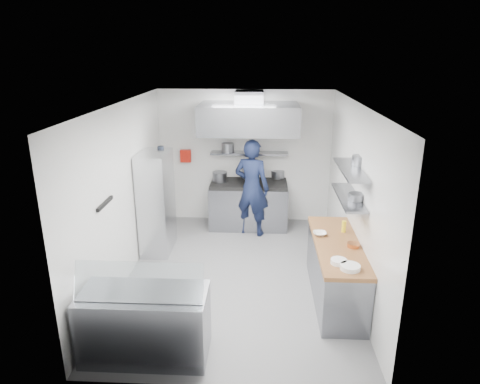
# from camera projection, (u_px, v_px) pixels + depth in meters

# --- Properties ---
(floor) EXTENTS (5.00, 5.00, 0.00)m
(floor) POSITION_uv_depth(u_px,v_px,m) (238.00, 275.00, 7.10)
(floor) COLOR slate
(floor) RESTS_ON ground
(ceiling) EXTENTS (5.00, 5.00, 0.00)m
(ceiling) POSITION_uv_depth(u_px,v_px,m) (238.00, 104.00, 6.22)
(ceiling) COLOR silver
(ceiling) RESTS_ON wall_back
(wall_back) EXTENTS (3.60, 2.80, 0.02)m
(wall_back) POSITION_uv_depth(u_px,v_px,m) (245.00, 157.00, 9.03)
(wall_back) COLOR white
(wall_back) RESTS_ON floor
(wall_front) EXTENTS (3.60, 2.80, 0.02)m
(wall_front) POSITION_uv_depth(u_px,v_px,m) (223.00, 275.00, 4.29)
(wall_front) COLOR white
(wall_front) RESTS_ON floor
(wall_left) EXTENTS (2.80, 5.00, 0.02)m
(wall_left) POSITION_uv_depth(u_px,v_px,m) (124.00, 193.00, 6.75)
(wall_left) COLOR white
(wall_left) RESTS_ON floor
(wall_right) EXTENTS (2.80, 5.00, 0.02)m
(wall_right) POSITION_uv_depth(u_px,v_px,m) (355.00, 197.00, 6.57)
(wall_right) COLOR white
(wall_right) RESTS_ON floor
(gas_range) EXTENTS (1.60, 0.80, 0.90)m
(gas_range) POSITION_uv_depth(u_px,v_px,m) (249.00, 206.00, 8.95)
(gas_range) COLOR gray
(gas_range) RESTS_ON floor
(cooktop) EXTENTS (1.57, 0.78, 0.06)m
(cooktop) POSITION_uv_depth(u_px,v_px,m) (249.00, 184.00, 8.79)
(cooktop) COLOR black
(cooktop) RESTS_ON gas_range
(stock_pot_left) EXTENTS (0.30, 0.30, 0.20)m
(stock_pot_left) POSITION_uv_depth(u_px,v_px,m) (220.00, 177.00, 8.84)
(stock_pot_left) COLOR slate
(stock_pot_left) RESTS_ON cooktop
(stock_pot_mid) EXTENTS (0.36, 0.36, 0.24)m
(stock_pot_mid) POSITION_uv_depth(u_px,v_px,m) (250.00, 172.00, 9.07)
(stock_pot_mid) COLOR slate
(stock_pot_mid) RESTS_ON cooktop
(stock_pot_right) EXTENTS (0.27, 0.27, 0.16)m
(stock_pot_right) POSITION_uv_depth(u_px,v_px,m) (278.00, 174.00, 9.07)
(stock_pot_right) COLOR slate
(stock_pot_right) RESTS_ON cooktop
(over_range_shelf) EXTENTS (1.60, 0.30, 0.04)m
(over_range_shelf) POSITION_uv_depth(u_px,v_px,m) (249.00, 153.00, 8.84)
(over_range_shelf) COLOR gray
(over_range_shelf) RESTS_ON wall_back
(shelf_pot_a) EXTENTS (0.26, 0.26, 0.18)m
(shelf_pot_a) POSITION_uv_depth(u_px,v_px,m) (228.00, 147.00, 8.86)
(shelf_pot_a) COLOR slate
(shelf_pot_a) RESTS_ON over_range_shelf
(extractor_hood) EXTENTS (1.90, 1.15, 0.55)m
(extractor_hood) POSITION_uv_depth(u_px,v_px,m) (249.00, 118.00, 8.20)
(extractor_hood) COLOR gray
(extractor_hood) RESTS_ON wall_back
(hood_duct) EXTENTS (0.55, 0.55, 0.24)m
(hood_duct) POSITION_uv_depth(u_px,v_px,m) (249.00, 97.00, 8.29)
(hood_duct) COLOR slate
(hood_duct) RESTS_ON extractor_hood
(red_firebox) EXTENTS (0.22, 0.10, 0.26)m
(red_firebox) POSITION_uv_depth(u_px,v_px,m) (186.00, 156.00, 9.03)
(red_firebox) COLOR red
(red_firebox) RESTS_ON wall_back
(chef) EXTENTS (0.82, 0.68, 1.94)m
(chef) POSITION_uv_depth(u_px,v_px,m) (252.00, 188.00, 8.41)
(chef) COLOR #111935
(chef) RESTS_ON floor
(wire_rack) EXTENTS (0.50, 0.90, 1.85)m
(wire_rack) POSITION_uv_depth(u_px,v_px,m) (157.00, 203.00, 7.73)
(wire_rack) COLOR silver
(wire_rack) RESTS_ON floor
(rack_bin_a) EXTENTS (0.18, 0.22, 0.20)m
(rack_bin_a) POSITION_uv_depth(u_px,v_px,m) (159.00, 206.00, 7.93)
(rack_bin_a) COLOR white
(rack_bin_a) RESTS_ON wire_rack
(rack_bin_b) EXTENTS (0.14, 0.17, 0.16)m
(rack_bin_b) POSITION_uv_depth(u_px,v_px,m) (163.00, 174.00, 8.18)
(rack_bin_b) COLOR yellow
(rack_bin_b) RESTS_ON wire_rack
(rack_jar) EXTENTS (0.12, 0.12, 0.18)m
(rack_jar) POSITION_uv_depth(u_px,v_px,m) (161.00, 151.00, 7.78)
(rack_jar) COLOR black
(rack_jar) RESTS_ON wire_rack
(knife_strip) EXTENTS (0.04, 0.55, 0.05)m
(knife_strip) POSITION_uv_depth(u_px,v_px,m) (105.00, 204.00, 5.85)
(knife_strip) COLOR black
(knife_strip) RESTS_ON wall_left
(prep_counter_base) EXTENTS (0.62, 2.00, 0.84)m
(prep_counter_base) POSITION_uv_depth(u_px,v_px,m) (335.00, 272.00, 6.33)
(prep_counter_base) COLOR gray
(prep_counter_base) RESTS_ON floor
(prep_counter_top) EXTENTS (0.65, 2.04, 0.06)m
(prep_counter_top) POSITION_uv_depth(u_px,v_px,m) (338.00, 245.00, 6.19)
(prep_counter_top) COLOR brown
(prep_counter_top) RESTS_ON prep_counter_base
(plate_stack_a) EXTENTS (0.26, 0.26, 0.06)m
(plate_stack_a) POSITION_uv_depth(u_px,v_px,m) (350.00, 267.00, 5.42)
(plate_stack_a) COLOR white
(plate_stack_a) RESTS_ON prep_counter_top
(plate_stack_b) EXTENTS (0.21, 0.21, 0.06)m
(plate_stack_b) POSITION_uv_depth(u_px,v_px,m) (339.00, 261.00, 5.57)
(plate_stack_b) COLOR white
(plate_stack_b) RESTS_ON prep_counter_top
(copper_pan) EXTENTS (0.17, 0.17, 0.06)m
(copper_pan) POSITION_uv_depth(u_px,v_px,m) (353.00, 245.00, 6.04)
(copper_pan) COLOR #D2773B
(copper_pan) RESTS_ON prep_counter_top
(squeeze_bottle) EXTENTS (0.06, 0.06, 0.18)m
(squeeze_bottle) POSITION_uv_depth(u_px,v_px,m) (344.00, 227.00, 6.52)
(squeeze_bottle) COLOR yellow
(squeeze_bottle) RESTS_ON prep_counter_top
(mixing_bowl) EXTENTS (0.20, 0.20, 0.05)m
(mixing_bowl) POSITION_uv_depth(u_px,v_px,m) (320.00, 234.00, 6.43)
(mixing_bowl) COLOR white
(mixing_bowl) RESTS_ON prep_counter_top
(wall_shelf_lower) EXTENTS (0.30, 1.30, 0.04)m
(wall_shelf_lower) POSITION_uv_depth(u_px,v_px,m) (348.00, 197.00, 6.26)
(wall_shelf_lower) COLOR gray
(wall_shelf_lower) RESTS_ON wall_right
(wall_shelf_upper) EXTENTS (0.30, 1.30, 0.04)m
(wall_shelf_upper) POSITION_uv_depth(u_px,v_px,m) (351.00, 169.00, 6.13)
(wall_shelf_upper) COLOR gray
(wall_shelf_upper) RESTS_ON wall_right
(shelf_pot_c) EXTENTS (0.22, 0.22, 0.10)m
(shelf_pot_c) POSITION_uv_depth(u_px,v_px,m) (356.00, 197.00, 6.06)
(shelf_pot_c) COLOR slate
(shelf_pot_c) RESTS_ON wall_shelf_lower
(shelf_pot_d) EXTENTS (0.26, 0.26, 0.14)m
(shelf_pot_d) POSITION_uv_depth(u_px,v_px,m) (361.00, 160.00, 6.26)
(shelf_pot_d) COLOR slate
(shelf_pot_d) RESTS_ON wall_shelf_upper
(display_case) EXTENTS (1.50, 0.70, 0.85)m
(display_case) POSITION_uv_depth(u_px,v_px,m) (145.00, 324.00, 5.12)
(display_case) COLOR gray
(display_case) RESTS_ON floor
(display_glass) EXTENTS (1.47, 0.19, 0.42)m
(display_glass) POSITION_uv_depth(u_px,v_px,m) (138.00, 282.00, 4.81)
(display_glass) COLOR silver
(display_glass) RESTS_ON display_case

